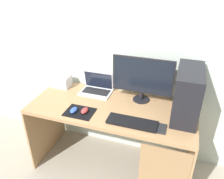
# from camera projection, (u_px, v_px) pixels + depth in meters

# --- Properties ---
(ground_plane) EXTENTS (8.00, 8.00, 0.00)m
(ground_plane) POSITION_uv_depth(u_px,v_px,m) (112.00, 164.00, 2.47)
(ground_plane) COLOR #9E9384
(wall_back) EXTENTS (4.00, 0.05, 2.60)m
(wall_back) POSITION_uv_depth(u_px,v_px,m) (125.00, 37.00, 2.15)
(wall_back) COLOR beige
(wall_back) RESTS_ON ground_plane
(desk) EXTENTS (1.54, 0.66, 0.75)m
(desk) POSITION_uv_depth(u_px,v_px,m) (113.00, 120.00, 2.17)
(desk) COLOR #A37A51
(desk) RESTS_ON ground_plane
(pc_tower) EXTENTS (0.21, 0.47, 0.43)m
(pc_tower) POSITION_uv_depth(u_px,v_px,m) (187.00, 94.00, 1.89)
(pc_tower) COLOR black
(pc_tower) RESTS_ON desk
(monitor) EXTENTS (0.57, 0.16, 0.44)m
(monitor) POSITION_uv_depth(u_px,v_px,m) (142.00, 78.00, 2.09)
(monitor) COLOR black
(monitor) RESTS_ON desk
(laptop) EXTENTS (0.32, 0.21, 0.21)m
(laptop) POSITION_uv_depth(u_px,v_px,m) (97.00, 88.00, 2.34)
(laptop) COLOR silver
(laptop) RESTS_ON desk
(projector) EXTENTS (0.20, 0.14, 0.12)m
(projector) POSITION_uv_depth(u_px,v_px,m) (61.00, 81.00, 2.44)
(projector) COLOR silver
(projector) RESTS_ON desk
(keyboard) EXTENTS (0.42, 0.14, 0.02)m
(keyboard) POSITION_uv_depth(u_px,v_px,m) (132.00, 122.00, 1.88)
(keyboard) COLOR black
(keyboard) RESTS_ON desk
(mousepad) EXTENTS (0.26, 0.20, 0.00)m
(mousepad) POSITION_uv_depth(u_px,v_px,m) (80.00, 112.00, 2.03)
(mousepad) COLOR black
(mousepad) RESTS_ON desk
(mouse_left) EXTENTS (0.06, 0.10, 0.03)m
(mouse_left) POSITION_uv_depth(u_px,v_px,m) (85.00, 110.00, 2.02)
(mouse_left) COLOR #B23333
(mouse_left) RESTS_ON mousepad
(mouse_right) EXTENTS (0.06, 0.10, 0.03)m
(mouse_right) POSITION_uv_depth(u_px,v_px,m) (74.00, 110.00, 2.02)
(mouse_right) COLOR #2D51B2
(mouse_right) RESTS_ON mousepad
(cell_phone) EXTENTS (0.07, 0.13, 0.01)m
(cell_phone) POSITION_uv_depth(u_px,v_px,m) (162.00, 129.00, 1.82)
(cell_phone) COLOR #232326
(cell_phone) RESTS_ON desk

